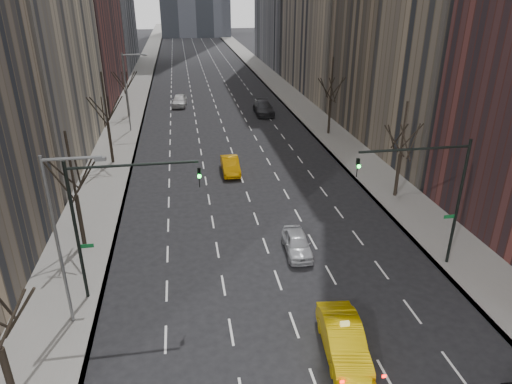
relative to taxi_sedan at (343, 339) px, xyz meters
name	(u,v)px	position (x,y,z in m)	size (l,w,h in m)	color
sidewalk_left	(137,90)	(-14.03, 64.29, -0.74)	(4.50, 320.00, 0.15)	slate
sidewalk_right	(278,85)	(10.47, 64.29, -0.74)	(4.50, 320.00, 0.15)	slate
tree_lw_a	(1,350)	(-13.78, -1.71, 3.06)	(3.36, 3.50, 8.28)	black
tree_lw_b	(76,195)	(-13.78, 12.29, 2.91)	(3.36, 3.50, 7.82)	black
tree_lw_c	(108,124)	(-13.78, 28.29, 3.22)	(3.36, 3.50, 8.74)	black
tree_lw_d	(126,90)	(-13.78, 46.29, 2.75)	(3.36, 3.50, 7.36)	black
tree_rw_b	(400,154)	(10.22, 16.29, 2.91)	(3.36, 3.50, 7.82)	black
tree_rw_c	(330,100)	(10.22, 34.29, 3.22)	(3.36, 3.50, 8.74)	black
traffic_mast_left	(107,208)	(-10.88, 6.28, 4.67)	(6.69, 0.39, 8.00)	black
traffic_mast_right	(435,185)	(7.33, 6.28, 4.67)	(6.69, 0.39, 8.00)	black
streetlight_near	(62,227)	(-12.62, 4.29, 4.81)	(2.83, 0.22, 9.00)	slate
streetlight_far	(129,85)	(-12.62, 39.29, 4.81)	(2.83, 0.22, 9.00)	slate
taxi_sedan	(343,339)	(0.00, 0.00, 0.00)	(1.72, 4.94, 1.63)	#DAAE04
silver_sedan_ahead	(297,243)	(0.08, 9.14, -0.13)	(1.61, 4.01, 1.37)	#A7A9AF
far_taxi	(230,165)	(-2.61, 23.92, -0.08)	(1.54, 4.43, 1.46)	#F29E05
far_suv_grey	(264,108)	(4.33, 44.84, 0.05)	(2.42, 5.95, 1.73)	#2A2B2F
far_car_white	(179,100)	(-6.98, 51.48, 0.02)	(1.96, 4.88, 1.66)	silver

